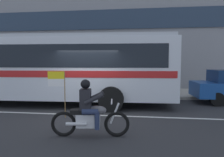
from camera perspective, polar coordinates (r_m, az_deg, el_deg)
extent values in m
plane|color=#2B2B2D|center=(8.76, -6.69, -8.88)|extent=(60.00, 60.00, 0.00)
cube|color=#A39E93|center=(13.66, -1.47, -3.70)|extent=(28.00, 3.80, 0.15)
cube|color=silver|center=(8.19, -7.72, -9.80)|extent=(26.60, 0.14, 0.01)
cube|color=#233347|center=(15.67, -0.42, 15.88)|extent=(25.76, 0.10, 1.40)
cube|color=silver|center=(10.44, -17.55, 2.69)|extent=(12.05, 3.07, 2.70)
cube|color=black|center=(10.44, -17.62, 5.70)|extent=(11.09, 3.07, 0.96)
cube|color=red|center=(10.44, -17.52, 1.59)|extent=(11.81, 3.09, 0.28)
cube|color=#ADB1BA|center=(10.49, -17.73, 10.40)|extent=(11.80, 2.93, 0.16)
cylinder|color=black|center=(8.49, -0.25, -5.69)|extent=(1.04, 0.30, 1.04)
torus|color=black|center=(5.78, 1.34, -12.36)|extent=(0.70, 0.17, 0.69)
torus|color=black|center=(5.94, -13.11, -12.02)|extent=(0.70, 0.17, 0.69)
cube|color=silver|center=(5.80, -6.50, -11.32)|extent=(0.67, 0.36, 0.36)
ellipsoid|color=#59565B|center=(5.70, -4.00, -8.67)|extent=(0.51, 0.34, 0.24)
cube|color=black|center=(5.76, -8.52, -8.97)|extent=(0.59, 0.33, 0.12)
cylinder|color=silver|center=(5.70, 0.73, -9.48)|extent=(0.28, 0.09, 0.58)
cylinder|color=silver|center=(5.63, -0.08, -6.32)|extent=(0.12, 0.64, 0.04)
cylinder|color=silver|center=(5.70, -9.75, -12.15)|extent=(0.56, 0.16, 0.09)
cube|color=black|center=(5.67, -7.25, -5.66)|extent=(0.32, 0.39, 0.56)
sphere|color=black|center=(5.62, -7.30, -1.54)|extent=(0.26, 0.26, 0.26)
cylinder|color=#232D4C|center=(5.89, -5.62, -8.24)|extent=(0.44, 0.20, 0.15)
cylinder|color=#232D4C|center=(5.93, -3.85, -10.53)|extent=(0.13, 0.13, 0.46)
cylinder|color=#232D4C|center=(5.54, -6.02, -9.06)|extent=(0.44, 0.20, 0.15)
cylinder|color=#232D4C|center=(5.59, -4.13, -11.48)|extent=(0.13, 0.13, 0.46)
cylinder|color=black|center=(5.84, -4.65, -4.96)|extent=(0.53, 0.17, 0.32)
cylinder|color=black|center=(5.44, -5.03, -5.65)|extent=(0.53, 0.17, 0.32)
cylinder|color=olive|center=(5.75, -12.77, -4.33)|extent=(0.02, 0.02, 1.25)
cube|color=yellow|center=(5.76, -15.09, 0.89)|extent=(0.44, 0.07, 0.20)
cube|color=white|center=(5.77, -15.05, -1.10)|extent=(0.44, 0.07, 0.20)
cylinder|color=black|center=(10.76, 26.83, -5.09)|extent=(0.64, 0.22, 0.64)
cylinder|color=red|center=(12.18, 3.35, -2.97)|extent=(0.22, 0.22, 0.58)
sphere|color=red|center=(12.14, 3.36, -1.29)|extent=(0.20, 0.20, 0.20)
cylinder|color=red|center=(12.04, 3.30, -2.92)|extent=(0.09, 0.10, 0.09)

